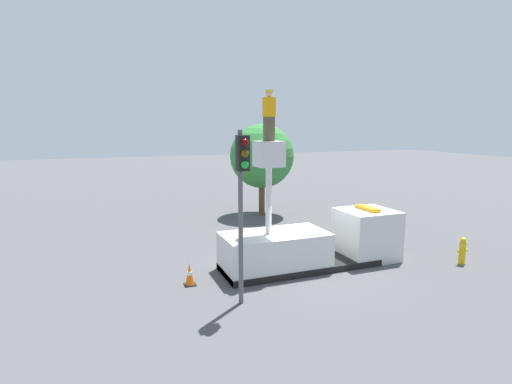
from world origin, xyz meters
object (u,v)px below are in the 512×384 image
worker (269,116)px  fire_hydrant (462,251)px  traffic_light_pole (242,184)px  tree_left_bg (262,156)px  bucket_truck (313,244)px  traffic_cone_rear (190,275)px

worker → fire_hydrant: (7.35, -1.99, -5.15)m
traffic_light_pole → tree_left_bg: bearing=65.1°
bucket_truck → fire_hydrant: (5.50, -1.99, -0.35)m
fire_hydrant → tree_left_bg: (-3.93, 11.01, 3.03)m
traffic_light_pole → bucket_truck: bearing=31.8°
traffic_light_pole → traffic_cone_rear: traffic_light_pole is taller
bucket_truck → worker: size_ratio=4.06×
fire_hydrant → bucket_truck: bearing=160.1°
bucket_truck → tree_left_bg: (1.57, 9.01, 2.68)m
traffic_light_pole → tree_left_bg: (5.23, 11.28, -0.14)m
worker → traffic_light_pole: (-1.81, -2.27, -1.99)m
tree_left_bg → traffic_cone_rear: bearing=-124.8°
traffic_light_pole → traffic_cone_rear: size_ratio=6.89×
worker → traffic_light_pole: size_ratio=0.33×
traffic_cone_rear → traffic_light_pole: bearing=-61.0°
bucket_truck → traffic_light_pole: bearing=-148.2°
worker → tree_left_bg: (3.43, 9.01, -2.12)m
bucket_truck → worker: worker is taller
worker → traffic_light_pole: 3.52m
traffic_light_pole → traffic_cone_rear: bearing=119.0°
traffic_cone_rear → tree_left_bg: bearing=55.2°
bucket_truck → traffic_light_pole: 5.15m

